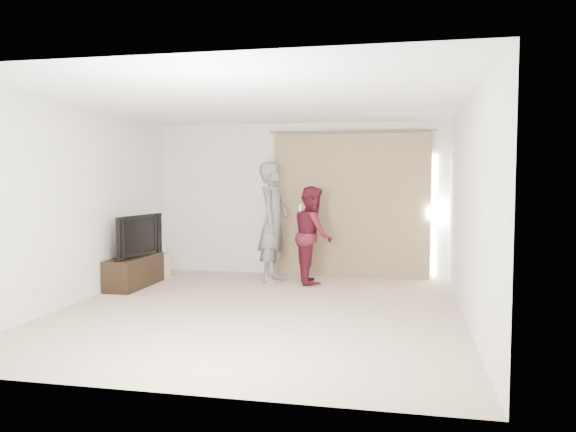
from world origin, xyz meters
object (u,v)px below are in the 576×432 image
Objects in this scene: person_man at (274,222)px; person_woman at (313,235)px; tv_console at (134,271)px; tv at (134,236)px.

person_woman is (0.64, -0.00, -0.19)m from person_man.
tv_console is 0.55m from tv.
person_man is at bearing 23.52° from tv_console.
tv is (0.00, 0.00, 0.55)m from tv_console.
person_man is 1.25× the size of person_woman.
tv_console is 1.10× the size of tv.
person_man is (1.99, 0.87, 0.73)m from tv_console.
tv_console is 2.82m from person_woman.
tv_console is 2.29m from person_man.
person_woman is at bearing -0.00° from person_man.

